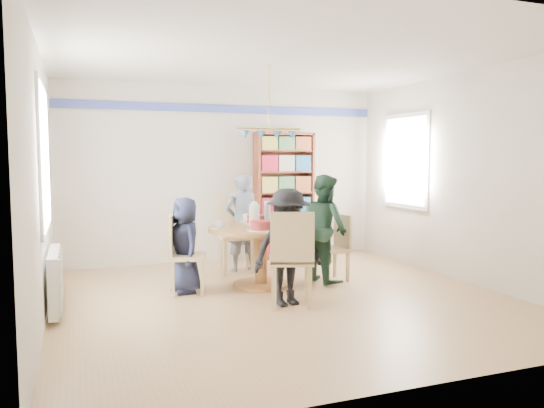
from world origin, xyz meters
name	(u,v)px	position (x,y,z in m)	size (l,w,h in m)	color
ground	(284,299)	(0.00, 0.00, 0.00)	(5.00, 5.00, 0.00)	#A58657
room_shell	(239,154)	(-0.26, 0.87, 1.65)	(5.00, 5.00, 5.00)	white
radiator	(55,280)	(-2.42, 0.30, 0.35)	(0.12, 1.00, 0.60)	silver
dining_table	(261,242)	(-0.05, 0.66, 0.56)	(1.30, 1.30, 0.75)	olive
chair_left	(181,251)	(-1.05, 0.64, 0.51)	(0.50, 0.50, 0.93)	tan
chair_right	(336,244)	(0.98, 0.63, 0.47)	(0.41, 0.41, 0.86)	tan
chair_far	(235,230)	(-0.09, 1.66, 0.58)	(0.52, 0.52, 1.06)	tan
chair_near	(291,255)	(-0.06, -0.35, 0.57)	(0.58, 0.58, 1.04)	tan
person_left	(185,245)	(-0.99, 0.68, 0.57)	(0.56, 0.36, 1.14)	#171C33
person_right	(325,228)	(0.81, 0.63, 0.69)	(0.67, 0.53, 1.39)	#1A3527
person_far	(242,222)	(-0.01, 1.60, 0.69)	(0.51, 0.33, 1.38)	gray
person_near	(288,247)	(-0.06, -0.25, 0.64)	(0.82, 0.47, 1.27)	black
bookshelf	(284,197)	(0.92, 2.34, 0.98)	(0.95, 0.29, 2.00)	brown
tableware	(258,221)	(-0.08, 0.69, 0.82)	(1.27, 1.27, 0.33)	white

